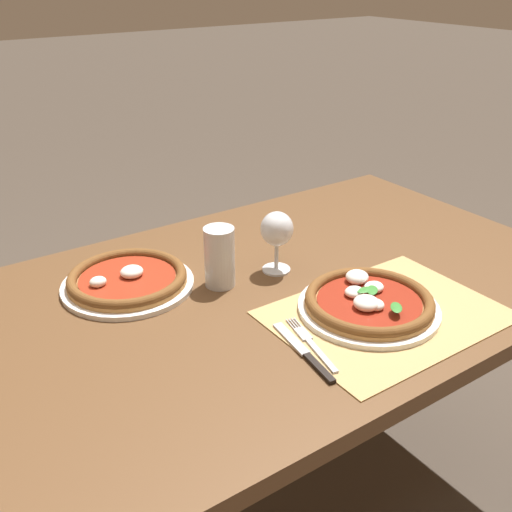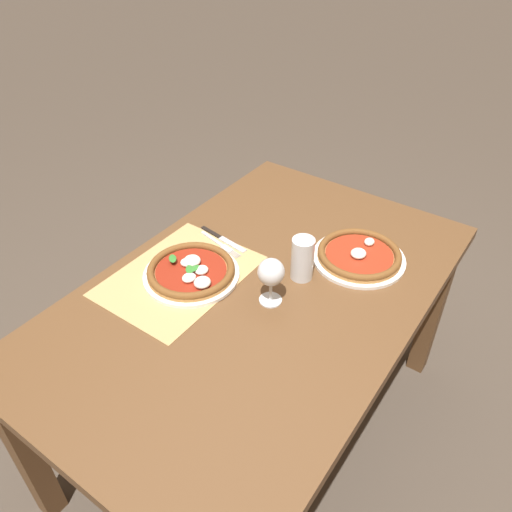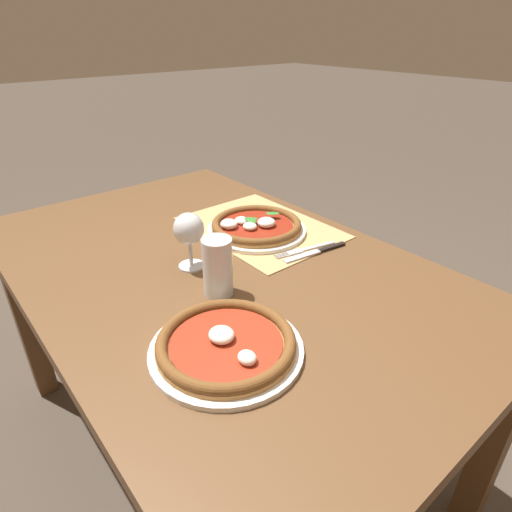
{
  "view_description": "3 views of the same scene",
  "coord_description": "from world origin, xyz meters",
  "px_view_note": "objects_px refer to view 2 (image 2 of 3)",
  "views": [
    {
      "loc": [
        -0.76,
        -0.99,
        1.43
      ],
      "look_at": [
        -0.07,
        0.02,
        0.82
      ],
      "focal_mm": 42.0,
      "sensor_mm": 36.0,
      "label": 1
    },
    {
      "loc": [
        0.96,
        0.67,
        1.77
      ],
      "look_at": [
        -0.09,
        -0.07,
        0.78
      ],
      "focal_mm": 35.0,
      "sensor_mm": 36.0,
      "label": 2
    },
    {
      "loc": [
        -0.86,
        0.57,
        1.32
      ],
      "look_at": [
        -0.16,
        -0.01,
        0.82
      ],
      "focal_mm": 30.0,
      "sensor_mm": 36.0,
      "label": 3
    }
  ],
  "objects_px": {
    "knife": "(223,239)",
    "pint_glass": "(302,259)",
    "pizza_far": "(359,255)",
    "fork": "(220,244)",
    "pizza_near": "(191,271)",
    "wine_glass": "(271,274)"
  },
  "relations": [
    {
      "from": "knife",
      "to": "pint_glass",
      "type": "bearing_deg",
      "value": 88.07
    },
    {
      "from": "pizza_far",
      "to": "fork",
      "type": "height_order",
      "value": "pizza_far"
    },
    {
      "from": "pint_glass",
      "to": "fork",
      "type": "distance_m",
      "value": 0.32
    },
    {
      "from": "pint_glass",
      "to": "knife",
      "type": "distance_m",
      "value": 0.33
    },
    {
      "from": "pizza_near",
      "to": "wine_glass",
      "type": "distance_m",
      "value": 0.29
    },
    {
      "from": "pizza_far",
      "to": "pizza_near",
      "type": "bearing_deg",
      "value": -45.75
    },
    {
      "from": "pizza_far",
      "to": "knife",
      "type": "relative_size",
      "value": 1.44
    },
    {
      "from": "wine_glass",
      "to": "pint_glass",
      "type": "bearing_deg",
      "value": 173.46
    },
    {
      "from": "pizza_near",
      "to": "knife",
      "type": "height_order",
      "value": "pizza_near"
    },
    {
      "from": "pizza_near",
      "to": "pizza_far",
      "type": "relative_size",
      "value": 1.0
    },
    {
      "from": "pint_glass",
      "to": "knife",
      "type": "relative_size",
      "value": 0.67
    },
    {
      "from": "wine_glass",
      "to": "fork",
      "type": "bearing_deg",
      "value": -113.97
    },
    {
      "from": "wine_glass",
      "to": "knife",
      "type": "relative_size",
      "value": 0.72
    },
    {
      "from": "fork",
      "to": "pint_glass",
      "type": "bearing_deg",
      "value": 93.33
    },
    {
      "from": "pizza_far",
      "to": "fork",
      "type": "distance_m",
      "value": 0.48
    },
    {
      "from": "fork",
      "to": "knife",
      "type": "distance_m",
      "value": 0.03
    },
    {
      "from": "pint_glass",
      "to": "knife",
      "type": "xyz_separation_m",
      "value": [
        -0.01,
        -0.33,
        -0.06
      ]
    },
    {
      "from": "pizza_near",
      "to": "pizza_far",
      "type": "xyz_separation_m",
      "value": [
        -0.39,
        0.4,
        -0.0
      ]
    },
    {
      "from": "pizza_far",
      "to": "knife",
      "type": "xyz_separation_m",
      "value": [
        0.17,
        -0.44,
        -0.01
      ]
    },
    {
      "from": "pizza_far",
      "to": "fork",
      "type": "xyz_separation_m",
      "value": [
        0.2,
        -0.43,
        -0.01
      ]
    },
    {
      "from": "pizza_far",
      "to": "wine_glass",
      "type": "distance_m",
      "value": 0.37
    },
    {
      "from": "wine_glass",
      "to": "pint_glass",
      "type": "height_order",
      "value": "wine_glass"
    }
  ]
}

